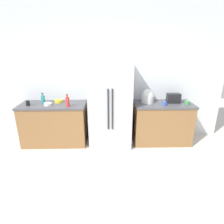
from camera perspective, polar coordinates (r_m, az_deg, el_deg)
ground_plane at (r=3.07m, az=0.47°, el=-22.03°), size 10.09×10.09×0.00m
kitchen_back_panel at (r=4.16m, az=-0.27°, el=12.55°), size 5.05×0.10×3.07m
counter_left at (r=4.24m, az=-17.14°, el=-3.40°), size 1.37×0.64×0.90m
counter_right at (r=4.25m, az=14.96°, el=-3.15°), size 1.24×0.64×0.90m
refrigerator at (r=3.89m, az=-0.63°, el=2.42°), size 0.87×0.71×1.79m
toaster at (r=4.18m, az=18.31°, el=4.06°), size 0.28×0.16×0.20m
rice_cooker at (r=4.05m, az=10.81°, el=4.61°), size 0.27×0.27×0.29m
bottle_a at (r=3.81m, az=-13.47°, el=3.11°), size 0.08×0.08×0.25m
bottle_b at (r=4.17m, az=-20.38°, el=3.66°), size 0.08×0.08×0.23m
cup_a at (r=4.16m, az=-24.41°, el=2.49°), size 0.07×0.07×0.10m
cup_b at (r=4.18m, az=22.10°, el=2.70°), size 0.09×0.09×0.08m
cup_c at (r=3.95m, az=15.80°, el=2.51°), size 0.08×0.08×0.08m
bowl_a at (r=4.16m, az=-16.02°, el=3.21°), size 0.17×0.17×0.06m
bowl_b at (r=4.03m, az=-19.08°, el=2.31°), size 0.16×0.16×0.05m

